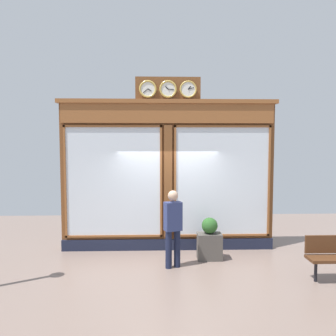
{
  "coord_description": "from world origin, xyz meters",
  "views": [
    {
      "loc": [
        0.27,
        8.4,
        2.71
      ],
      "look_at": [
        0.0,
        0.0,
        2.08
      ],
      "focal_mm": 36.15,
      "sensor_mm": 36.0,
      "label": 1
    }
  ],
  "objects": [
    {
      "name": "planter_shrub",
      "position": [
        -0.94,
        0.73,
        0.8
      ],
      "size": [
        0.37,
        0.37,
        0.37
      ],
      "primitive_type": "sphere",
      "color": "#285623",
      "rests_on": "planter_box"
    },
    {
      "name": "pedestrian",
      "position": [
        -0.07,
        1.22,
        0.93
      ],
      "size": [
        0.41,
        0.33,
        1.69
      ],
      "color": "#191E38",
      "rests_on": "ground_plane"
    },
    {
      "name": "planter_box",
      "position": [
        -0.94,
        0.73,
        0.31
      ],
      "size": [
        0.56,
        0.36,
        0.61
      ],
      "primitive_type": "cube",
      "color": "#4C4742",
      "rests_on": "ground_plane"
    },
    {
      "name": "ground_plane",
      "position": [
        0.0,
        2.8,
        0.0
      ],
      "size": [
        14.0,
        14.0,
        0.0
      ],
      "primitive_type": "plane",
      "color": "#7A665B"
    },
    {
      "name": "shop_facade",
      "position": [
        0.0,
        -0.13,
        1.91
      ],
      "size": [
        5.44,
        0.42,
        4.32
      ],
      "color": "brown",
      "rests_on": "ground_plane"
    }
  ]
}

